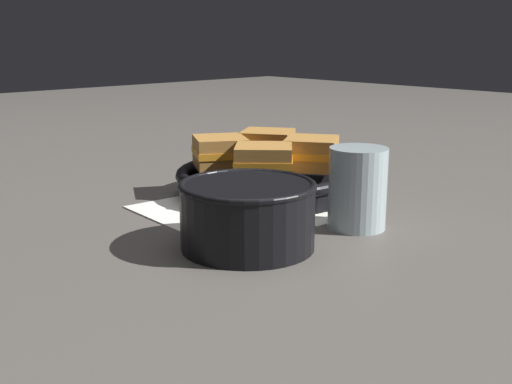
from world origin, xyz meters
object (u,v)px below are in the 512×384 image
(spoon, at_px, (246,215))
(skillet, at_px, (266,181))
(soup_bowl, at_px, (248,211))
(sandwich_near_left, at_px, (264,162))
(sandwich_far_right, at_px, (220,152))
(drinking_glass, at_px, (358,188))
(sandwich_far_left, at_px, (267,145))
(sandwich_near_right, at_px, (311,153))

(spoon, distance_m, skillet, 0.14)
(soup_bowl, xyz_separation_m, spoon, (-0.08, 0.07, -0.04))
(sandwich_near_left, bearing_deg, sandwich_far_right, 178.53)
(sandwich_far_right, bearing_deg, skillet, 45.19)
(sandwich_near_left, height_order, drinking_glass, drinking_glass)
(soup_bowl, bearing_deg, sandwich_far_left, 131.61)
(soup_bowl, height_order, drinking_glass, drinking_glass)
(spoon, xyz_separation_m, sandwich_near_right, (-0.03, 0.16, 0.06))
(skillet, distance_m, sandwich_far_right, 0.08)
(sandwich_far_left, height_order, sandwich_far_right, same)
(sandwich_far_right, xyz_separation_m, drinking_glass, (0.25, 0.01, -0.01))
(soup_bowl, distance_m, sandwich_far_right, 0.25)
(sandwich_near_right, bearing_deg, sandwich_far_right, -136.47)
(sandwich_near_right, distance_m, sandwich_far_right, 0.14)
(soup_bowl, bearing_deg, sandwich_near_right, 115.66)
(sandwich_near_right, distance_m, sandwich_far_left, 0.10)
(sandwich_near_right, relative_size, drinking_glass, 1.06)
(skillet, bearing_deg, sandwich_near_right, 41.82)
(soup_bowl, height_order, sandwich_near_right, sandwich_near_right)
(sandwich_far_right, relative_size, drinking_glass, 1.05)
(soup_bowl, relative_size, sandwich_far_left, 1.44)
(soup_bowl, bearing_deg, spoon, 138.76)
(skillet, xyz_separation_m, sandwich_far_left, (-0.05, 0.05, 0.04))
(soup_bowl, xyz_separation_m, sandwich_near_left, (-0.11, 0.13, 0.02))
(sandwich_far_left, bearing_deg, sandwich_far_right, -91.47)
(sandwich_far_left, relative_size, sandwich_far_right, 1.01)
(sandwich_far_right, height_order, drinking_glass, drinking_glass)
(skillet, distance_m, sandwich_near_left, 0.08)
(skillet, bearing_deg, spoon, -55.16)
(spoon, bearing_deg, sandwich_near_left, 154.52)
(soup_bowl, relative_size, skillet, 0.43)
(skillet, bearing_deg, sandwich_far_right, -134.81)
(soup_bowl, bearing_deg, skillet, 130.91)
(sandwich_far_left, bearing_deg, sandwich_near_right, -1.47)
(skillet, height_order, drinking_glass, drinking_glass)
(sandwich_near_left, relative_size, drinking_glass, 1.08)
(sandwich_near_right, bearing_deg, soup_bowl, -64.34)
(drinking_glass, bearing_deg, skillet, 170.32)
(skillet, xyz_separation_m, sandwich_near_left, (0.05, -0.05, 0.04))
(sandwich_near_right, distance_m, drinking_glass, 0.17)
(sandwich_near_left, distance_m, sandwich_far_right, 0.10)
(drinking_glass, bearing_deg, sandwich_near_left, -173.37)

